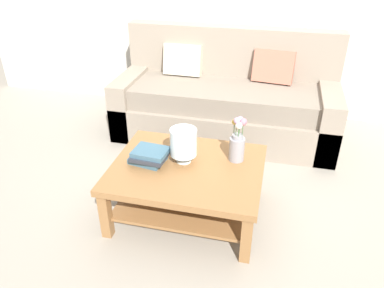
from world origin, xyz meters
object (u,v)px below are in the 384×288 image
glass_hurricane_vase (183,143)px  flower_pitcher (237,143)px  coffee_table (188,179)px  book_stack_main (149,156)px  couch (226,100)px

glass_hurricane_vase → flower_pitcher: bearing=16.7°
coffee_table → book_stack_main: size_ratio=3.75×
couch → book_stack_main: 1.45m
coffee_table → flower_pitcher: (0.33, 0.17, 0.25)m
coffee_table → glass_hurricane_vase: size_ratio=4.17×
book_stack_main → glass_hurricane_vase: 0.27m
couch → glass_hurricane_vase: size_ratio=8.48×
couch → glass_hurricane_vase: 1.35m
coffee_table → book_stack_main: 0.33m
glass_hurricane_vase → coffee_table: bearing=-52.2°
coffee_table → book_stack_main: (-0.29, -0.01, 0.17)m
coffee_table → glass_hurricane_vase: bearing=127.8°
couch → book_stack_main: bearing=-104.0°
couch → book_stack_main: (-0.35, -1.40, 0.11)m
couch → flower_pitcher: size_ratio=6.36×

